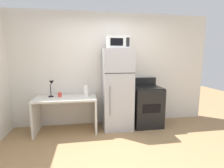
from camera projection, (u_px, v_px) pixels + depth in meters
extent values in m
plane|color=#9E7A51|center=(122.00, 163.00, 2.50)|extent=(12.00, 12.00, 0.00)
cube|color=silver|center=(107.00, 70.00, 3.96)|extent=(5.00, 0.10, 2.60)
cube|color=silver|center=(66.00, 98.00, 3.52)|extent=(1.28, 0.64, 0.04)
cube|color=silver|center=(36.00, 117.00, 3.48)|extent=(0.04, 0.64, 0.71)
cube|color=silver|center=(95.00, 113.00, 3.68)|extent=(0.04, 0.64, 0.71)
cylinder|color=black|center=(51.00, 96.00, 3.56)|extent=(0.11, 0.11, 0.02)
cylinder|color=black|center=(51.00, 90.00, 3.54)|extent=(0.02, 0.02, 0.26)
cone|color=black|center=(51.00, 82.00, 3.50)|extent=(0.10, 0.10, 0.08)
cylinder|color=#D83F33|center=(60.00, 95.00, 3.56)|extent=(0.08, 0.08, 0.09)
cylinder|color=white|center=(86.00, 91.00, 3.59)|extent=(0.11, 0.11, 0.24)
cube|color=#B7B7BC|center=(117.00, 89.00, 3.68)|extent=(0.64, 0.61, 1.77)
cube|color=black|center=(120.00, 73.00, 3.32)|extent=(0.63, 0.00, 0.01)
cylinder|color=gray|center=(110.00, 101.00, 3.37)|extent=(0.02, 0.02, 0.62)
cube|color=silver|center=(118.00, 43.00, 3.50)|extent=(0.46, 0.34, 0.26)
cube|color=black|center=(117.00, 42.00, 3.33)|extent=(0.26, 0.01, 0.15)
cube|color=black|center=(128.00, 42.00, 3.36)|extent=(0.07, 0.01, 0.18)
cube|color=black|center=(147.00, 107.00, 3.87)|extent=(0.64, 0.60, 0.90)
cube|color=black|center=(147.00, 87.00, 3.80)|extent=(0.62, 0.58, 0.02)
cube|color=black|center=(143.00, 81.00, 4.05)|extent=(0.64, 0.04, 0.18)
cube|color=black|center=(152.00, 109.00, 3.57)|extent=(0.41, 0.01, 0.20)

